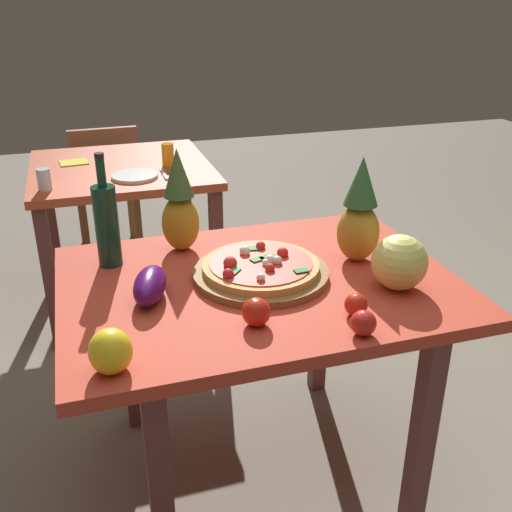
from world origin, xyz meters
TOP-DOWN VIEW (x-y plane):
  - ground_plane at (0.00, 0.00)m, footprint 10.00×10.00m
  - display_table at (0.00, 0.00)m, footprint 1.21×0.88m
  - background_table at (-0.28, 1.43)m, footprint 0.89×0.90m
  - dining_chair at (-0.34, 2.11)m, footprint 0.41×0.41m
  - pizza_board at (0.01, 0.02)m, footprint 0.43×0.43m
  - pizza at (0.01, 0.02)m, footprint 0.37×0.37m
  - wine_bottle at (-0.43, 0.25)m, footprint 0.08×0.08m
  - pineapple_left at (-0.18, 0.30)m, footprint 0.13×0.13m
  - pineapple_right at (0.36, 0.05)m, footprint 0.14×0.14m
  - melon at (0.38, -0.17)m, footprint 0.17×0.17m
  - bell_pepper at (-0.47, -0.35)m, footprint 0.10×0.10m
  - eggplant at (-0.34, -0.03)m, footprint 0.15×0.22m
  - tomato_near_board at (0.19, -0.29)m, footprint 0.06×0.06m
  - tomato_beside_pepper at (0.16, -0.38)m, footprint 0.07×0.07m
  - tomato_by_bottle at (-0.09, -0.25)m, footprint 0.08×0.08m
  - drinking_glass_juice at (-0.05, 1.36)m, footprint 0.06×0.06m
  - drinking_glass_water at (-0.64, 1.13)m, footprint 0.06×0.06m
  - dinner_plate at (-0.24, 1.20)m, footprint 0.22×0.22m
  - fork_utensil at (-0.38, 1.20)m, footprint 0.03×0.18m
  - knife_utensil at (-0.10, 1.20)m, footprint 0.02×0.18m
  - napkin_folded at (-0.51, 1.55)m, footprint 0.15×0.13m

SIDE VIEW (x-z plane):
  - ground_plane at x=0.00m, z-range 0.00..0.00m
  - dining_chair at x=-0.34m, z-range 0.06..0.91m
  - background_table at x=-0.28m, z-range 0.27..1.05m
  - display_table at x=0.00m, z-range 0.29..1.07m
  - napkin_folded at x=-0.51m, z-range 0.78..0.78m
  - fork_utensil at x=-0.38m, z-range 0.78..0.79m
  - knife_utensil at x=-0.10m, z-range 0.78..0.79m
  - dinner_plate at x=-0.24m, z-range 0.78..0.79m
  - pizza_board at x=0.01m, z-range 0.78..0.80m
  - tomato_near_board at x=0.19m, z-range 0.78..0.84m
  - tomato_beside_pepper at x=0.16m, z-range 0.78..0.85m
  - tomato_by_bottle at x=-0.09m, z-range 0.78..0.86m
  - pizza at x=0.01m, z-range 0.79..0.85m
  - eggplant at x=-0.34m, z-range 0.78..0.87m
  - drinking_glass_water at x=-0.64m, z-range 0.78..0.88m
  - bell_pepper at x=-0.47m, z-range 0.77..0.89m
  - drinking_glass_juice at x=-0.05m, z-range 0.78..0.89m
  - melon at x=0.38m, z-range 0.78..0.95m
  - wine_bottle at x=-0.43m, z-range 0.73..1.11m
  - pineapple_right at x=0.36m, z-range 0.76..1.11m
  - pineapple_left at x=-0.18m, z-range 0.76..1.11m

